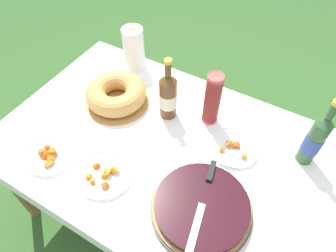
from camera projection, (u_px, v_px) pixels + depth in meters
The scene contains 13 objects.
ground_plane at pixel (165, 210), 1.83m from camera, with size 16.00×16.00×0.00m, color #335B28.
garden_table at pixel (165, 154), 1.36m from camera, with size 1.46×0.94×0.66m.
tablecloth at pixel (164, 147), 1.32m from camera, with size 1.47×0.95×0.10m.
berry_tart at pixel (202, 208), 1.10m from camera, with size 0.38×0.38×0.06m.
serving_knife at pixel (204, 196), 1.09m from camera, with size 0.10×0.37×0.01m.
bundt_cake at pixel (116, 94), 1.44m from camera, with size 0.32×0.32×0.11m.
cup_stack at pixel (212, 99), 1.31m from camera, with size 0.07×0.07×0.27m.
cider_bottle_green at pixel (315, 139), 1.17m from camera, with size 0.07×0.07×0.34m.
cider_bottle_amber at pixel (168, 96), 1.34m from camera, with size 0.08×0.08×0.32m.
snack_plate_near at pixel (105, 175), 1.20m from camera, with size 0.23×0.23×0.06m.
snack_plate_left at pixel (234, 147), 1.29m from camera, with size 0.23×0.23×0.05m.
snack_plate_right at pixel (51, 156), 1.26m from camera, with size 0.21×0.21×0.06m.
paper_towel_roll at pixel (134, 49), 1.57m from camera, with size 0.11×0.11×0.24m.
Camera 1 is at (0.40, -0.66, 1.73)m, focal length 32.00 mm.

